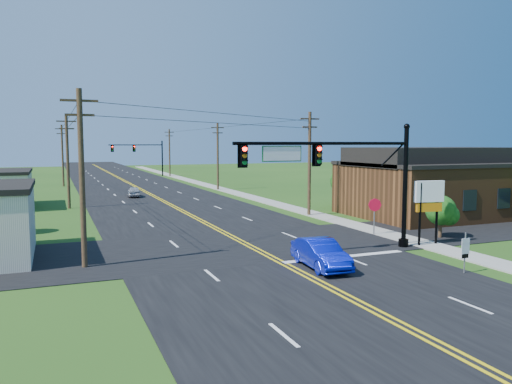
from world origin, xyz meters
name	(u,v)px	position (x,y,z in m)	size (l,w,h in m)	color
ground	(353,303)	(0.00, 0.00, 0.00)	(260.00, 260.00, 0.00)	#214413
road_main	(143,191)	(0.00, 50.00, 0.02)	(16.00, 220.00, 0.04)	black
road_cross	(245,245)	(0.00, 12.00, 0.02)	(70.00, 10.00, 0.04)	black
sidewalk	(244,195)	(10.50, 40.00, 0.04)	(2.00, 160.00, 0.08)	gray
signal_mast_main	(342,171)	(4.34, 8.00, 4.75)	(11.30, 0.60, 7.48)	black
signal_mast_far	(139,153)	(4.44, 80.00, 4.55)	(10.98, 0.60, 7.48)	black
brick_building	(434,189)	(20.00, 18.00, 2.35)	(14.20, 11.20, 4.70)	brown
utility_pole_left_a	(82,175)	(-9.50, 10.00, 4.72)	(1.80, 0.28, 9.00)	#3A251A
utility_pole_left_b	(68,160)	(-9.50, 35.00, 4.72)	(1.80, 0.28, 9.00)	#3A251A
utility_pole_left_c	(62,154)	(-9.50, 62.00, 4.72)	(1.80, 0.28, 9.00)	#3A251A
utility_pole_right_a	(309,162)	(9.80, 22.00, 4.72)	(1.80, 0.28, 9.00)	#3A251A
utility_pole_right_b	(218,155)	(9.80, 48.00, 4.72)	(1.80, 0.28, 9.00)	#3A251A
utility_pole_right_c	(170,152)	(9.80, 78.00, 4.72)	(1.80, 0.28, 9.00)	#3A251A
tree_right_back	(345,181)	(16.00, 26.00, 2.60)	(3.00, 3.00, 4.10)	#3A251A
shrub_corner	(441,210)	(13.00, 9.50, 1.85)	(2.00, 2.00, 2.86)	#3A251A
tree_left	(5,203)	(-14.00, 22.00, 2.16)	(2.40, 2.40, 3.37)	#3A251A
blue_car	(321,254)	(1.52, 5.32, 0.73)	(1.54, 4.41, 1.45)	#0814B5
distant_car	(134,192)	(-2.15, 43.05, 0.61)	(1.43, 3.55, 1.21)	#B8B8BD
route_sign	(465,250)	(7.50, 1.81, 1.18)	(0.51, 0.08, 2.02)	slate
stop_sign	(375,209)	(9.49, 11.98, 1.85)	(0.87, 0.36, 2.56)	slate
pylon_sign	(429,198)	(10.50, 7.84, 2.94)	(1.97, 0.50, 4.02)	black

